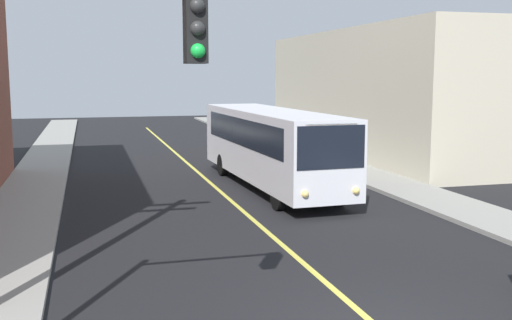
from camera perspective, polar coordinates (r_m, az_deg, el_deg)
The scene contains 6 objects.
sidewalk_left at distance 20.19m, azimuth -21.48°, elevation -5.65°, with size 2.50×90.00×0.15m, color gray.
sidewalk_right at distance 23.54m, azimuth 16.35°, elevation -3.54°, with size 2.50×90.00×0.15m, color gray.
lane_stripe_center at distance 25.48m, azimuth -3.85°, elevation -2.53°, with size 0.16×60.00×0.01m, color #D8CC4C.
building_right_warehouse at distance 38.07m, azimuth 15.44°, elevation 6.07°, with size 12.00×21.39×7.15m.
city_bus at distance 25.11m, azimuth 1.34°, elevation 1.52°, with size 2.98×12.23×3.20m.
traffic_signal_left_corner at distance 9.08m, azimuth -17.92°, elevation 5.50°, with size 3.75×0.48×6.00m.
Camera 1 is at (-5.04, -9.55, 4.63)m, focal length 42.78 mm.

